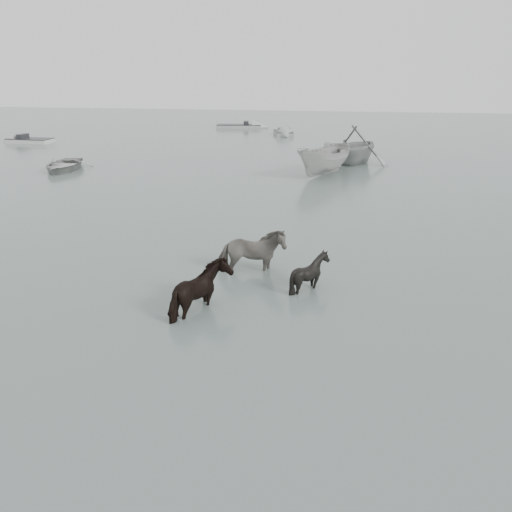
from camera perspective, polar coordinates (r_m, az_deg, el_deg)
name	(u,v)px	position (r m, az deg, el deg)	size (l,w,h in m)	color
ground	(212,292)	(14.01, -5.07, -4.12)	(140.00, 140.00, 0.00)	#586861
pony_pinto	(251,245)	(15.06, -0.54, 1.29)	(0.94, 2.06, 1.74)	black
pony_dark	(202,282)	(12.61, -6.24, -2.94)	(1.63, 1.40, 1.64)	black
pony_black	(310,267)	(14.01, 6.19, -1.24)	(1.06, 1.19, 1.31)	black
rowboat_lead	(63,163)	(33.90, -21.23, 9.87)	(2.96, 4.15, 0.86)	#A9A9A5
rowboat_trail	(356,143)	(34.49, 11.37, 12.50)	(4.35, 5.04, 2.66)	#969997
boat_small	(325,158)	(30.32, 7.85, 10.98)	(1.89, 5.01, 1.94)	#AEADA9
skiff_outer	(30,138)	(48.44, -24.44, 12.13)	(5.30, 1.60, 0.75)	silver
skiff_mid	(283,131)	(50.10, 3.14, 14.07)	(4.48, 1.60, 0.75)	gray
skiff_far	(239,125)	(56.47, -1.97, 14.78)	(6.67, 1.60, 0.75)	#A0A2A0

